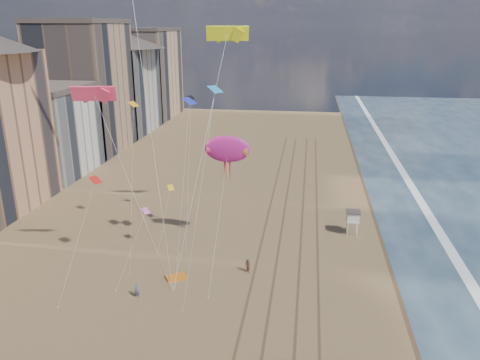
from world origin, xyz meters
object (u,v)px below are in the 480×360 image
show_kite (227,149)px  kite_flyer_a (137,290)px  lifeguard_stand (353,217)px  kite_flyer_b (248,266)px  grounded_kite (176,277)px

show_kite → kite_flyer_a: bearing=-119.2°
lifeguard_stand → show_kite: size_ratio=0.20×
kite_flyer_a → kite_flyer_b: bearing=27.8°
grounded_kite → kite_flyer_b: 8.35m
show_kite → kite_flyer_b: size_ratio=10.11×
kite_flyer_a → show_kite: bearing=56.1°
show_kite → grounded_kite: bearing=-116.5°
grounded_kite → kite_flyer_b: (7.92, 2.54, 0.73)m
grounded_kite → lifeguard_stand: bearing=3.1°
lifeguard_stand → grounded_kite: 25.85m
grounded_kite → kite_flyer_a: 5.39m
grounded_kite → kite_flyer_b: size_ratio=1.33×
show_kite → kite_flyer_a: (-7.48, -13.40, -12.28)m
lifeguard_stand → show_kite: 20.34m
lifeguard_stand → kite_flyer_a: lifeguard_stand is taller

